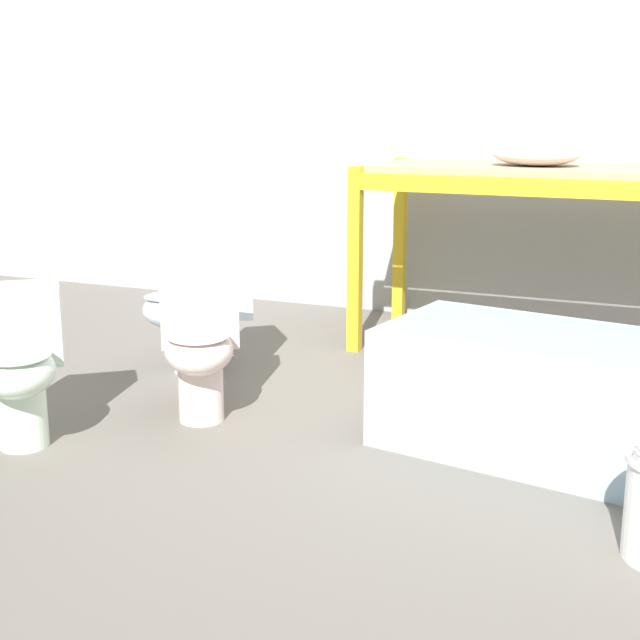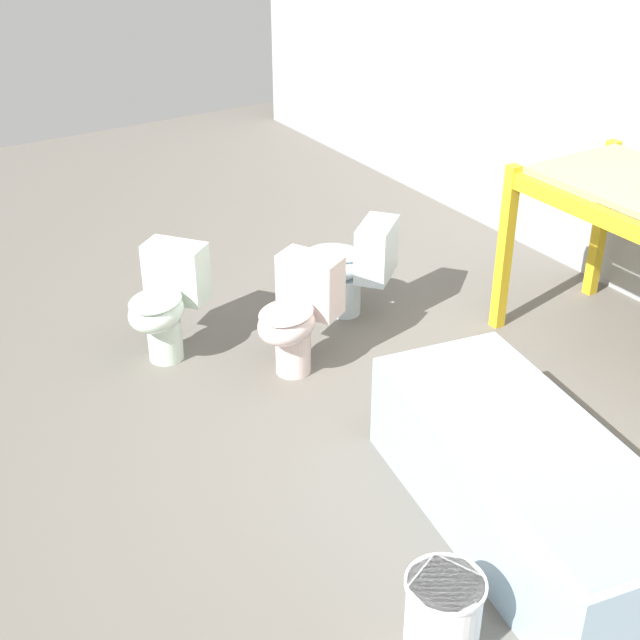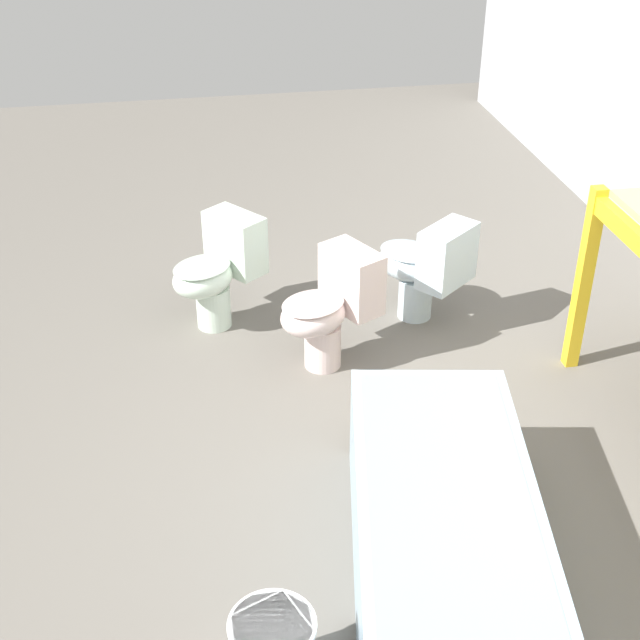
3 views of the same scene
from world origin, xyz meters
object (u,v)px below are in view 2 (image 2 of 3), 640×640
object	(u,v)px
toilet_far	(353,263)
bathtub_main	(526,479)
toilet_near	(297,312)
bucket_white	(443,613)
toilet_extra	(166,300)

from	to	relation	value
toilet_far	bathtub_main	bearing A→B (deg)	37.21
toilet_near	bucket_white	distance (m)	2.09
toilet_extra	toilet_far	bearing A→B (deg)	43.87
bathtub_main	toilet_extra	xyz separation A→B (m)	(-2.21, -0.70, 0.07)
toilet_far	toilet_extra	xyz separation A→B (m)	(-0.17, -1.18, 0.00)
toilet_near	bucket_white	xyz separation A→B (m)	(2.00, -0.57, -0.18)
toilet_far	toilet_extra	distance (m)	1.19
bathtub_main	toilet_extra	world-z (taller)	toilet_extra
bathtub_main	bucket_white	size ratio (longest dim) A/B	5.28
bathtub_main	toilet_near	size ratio (longest dim) A/B	2.74
toilet_far	toilet_extra	world-z (taller)	same
bathtub_main	toilet_near	bearing A→B (deg)	-165.14
bathtub_main	bucket_white	xyz separation A→B (m)	(0.32, -0.71, -0.11)
toilet_near	toilet_far	size ratio (longest dim) A/B	1.00
toilet_near	bucket_white	size ratio (longest dim) A/B	1.92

